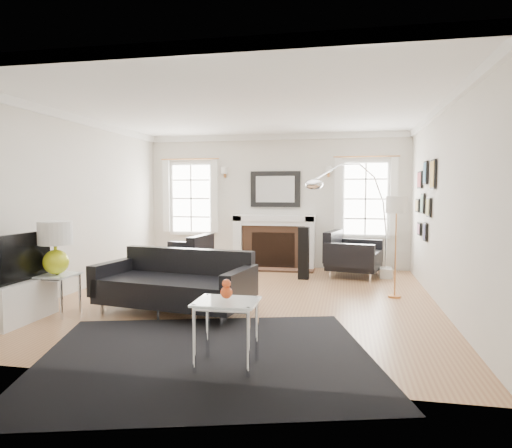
% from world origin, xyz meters
% --- Properties ---
extents(floor, '(6.00, 6.00, 0.00)m').
position_xyz_m(floor, '(0.00, 0.00, 0.00)').
color(floor, '#95603E').
rests_on(floor, ground).
extents(back_wall, '(5.50, 0.04, 2.80)m').
position_xyz_m(back_wall, '(0.00, 3.00, 1.40)').
color(back_wall, beige).
rests_on(back_wall, floor).
extents(front_wall, '(5.50, 0.04, 2.80)m').
position_xyz_m(front_wall, '(0.00, -3.00, 1.40)').
color(front_wall, beige).
rests_on(front_wall, floor).
extents(left_wall, '(0.04, 6.00, 2.80)m').
position_xyz_m(left_wall, '(-2.75, 0.00, 1.40)').
color(left_wall, beige).
rests_on(left_wall, floor).
extents(right_wall, '(0.04, 6.00, 2.80)m').
position_xyz_m(right_wall, '(2.75, 0.00, 1.40)').
color(right_wall, beige).
rests_on(right_wall, floor).
extents(ceiling, '(5.50, 6.00, 0.02)m').
position_xyz_m(ceiling, '(0.00, 0.00, 2.80)').
color(ceiling, white).
rests_on(ceiling, back_wall).
extents(crown_molding, '(5.50, 6.00, 0.12)m').
position_xyz_m(crown_molding, '(0.00, 0.00, 2.74)').
color(crown_molding, white).
rests_on(crown_molding, back_wall).
extents(fireplace, '(1.70, 0.69, 1.11)m').
position_xyz_m(fireplace, '(0.00, 2.79, 0.54)').
color(fireplace, white).
rests_on(fireplace, floor).
extents(mantel_mirror, '(1.05, 0.07, 0.75)m').
position_xyz_m(mantel_mirror, '(0.00, 2.95, 1.65)').
color(mantel_mirror, black).
rests_on(mantel_mirror, back_wall).
extents(window_left, '(1.24, 0.15, 1.62)m').
position_xyz_m(window_left, '(-1.85, 2.95, 1.46)').
color(window_left, white).
rests_on(window_left, back_wall).
extents(window_right, '(1.24, 0.15, 1.62)m').
position_xyz_m(window_right, '(1.85, 2.95, 1.46)').
color(window_right, white).
rests_on(window_right, back_wall).
extents(gallery_wall, '(0.04, 1.73, 1.29)m').
position_xyz_m(gallery_wall, '(2.72, 1.30, 1.53)').
color(gallery_wall, black).
rests_on(gallery_wall, right_wall).
extents(tv_unit, '(0.35, 1.00, 1.09)m').
position_xyz_m(tv_unit, '(-2.44, -1.70, 0.33)').
color(tv_unit, white).
rests_on(tv_unit, floor).
extents(area_rug, '(3.74, 3.37, 0.01)m').
position_xyz_m(area_rug, '(0.16, -2.44, 0.01)').
color(area_rug, black).
rests_on(area_rug, floor).
extents(sofa, '(2.16, 1.25, 0.67)m').
position_xyz_m(sofa, '(-0.74, -0.89, 0.36)').
color(sofa, black).
rests_on(sofa, floor).
extents(armchair_left, '(1.00, 1.10, 0.69)m').
position_xyz_m(armchair_left, '(-1.36, 1.10, 0.38)').
color(armchair_left, black).
rests_on(armchair_left, floor).
extents(armchair_right, '(1.14, 1.22, 0.70)m').
position_xyz_m(armchair_right, '(1.56, 2.15, 0.39)').
color(armchair_right, black).
rests_on(armchair_right, floor).
extents(coffee_table, '(0.93, 0.93, 0.41)m').
position_xyz_m(coffee_table, '(-0.38, -0.93, 0.38)').
color(coffee_table, silver).
rests_on(coffee_table, floor).
extents(side_table_left, '(0.48, 0.48, 0.53)m').
position_xyz_m(side_table_left, '(-2.20, -1.34, 0.42)').
color(side_table_left, silver).
rests_on(side_table_left, floor).
extents(nesting_table, '(0.56, 0.47, 0.62)m').
position_xyz_m(nesting_table, '(0.42, -2.65, 0.49)').
color(nesting_table, silver).
rests_on(nesting_table, floor).
extents(gourd_lamp, '(0.43, 0.43, 0.69)m').
position_xyz_m(gourd_lamp, '(-2.20, -1.34, 0.92)').
color(gourd_lamp, yellow).
rests_on(gourd_lamp, side_table_left).
extents(orange_vase, '(0.11, 0.11, 0.17)m').
position_xyz_m(orange_vase, '(0.42, -2.65, 0.71)').
color(orange_vase, '#CD461A').
rests_on(orange_vase, nesting_table).
extents(arc_floor_lamp, '(1.53, 1.42, 2.17)m').
position_xyz_m(arc_floor_lamp, '(1.57, 1.61, 1.17)').
color(arc_floor_lamp, white).
rests_on(arc_floor_lamp, floor).
extents(stick_floor_lamp, '(0.31, 0.31, 1.53)m').
position_xyz_m(stick_floor_lamp, '(2.20, 0.52, 1.32)').
color(stick_floor_lamp, '#C78145').
rests_on(stick_floor_lamp, floor).
extents(speaker_tower, '(0.19, 0.19, 0.95)m').
position_xyz_m(speaker_tower, '(0.72, 1.73, 0.48)').
color(speaker_tower, black).
rests_on(speaker_tower, floor).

